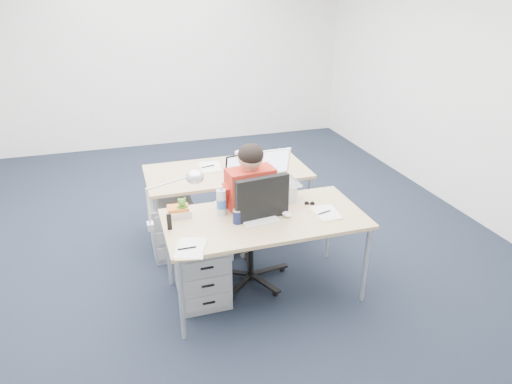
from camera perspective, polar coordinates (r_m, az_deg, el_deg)
The scene contains 24 objects.
floor at distance 4.63m, azimuth -5.94°, elevation -7.18°, with size 7.00×7.00×0.00m, color black.
room at distance 4.01m, azimuth -7.03°, elevation 14.14°, with size 6.02×7.02×2.80m.
desk_near at distance 3.67m, azimuth 1.09°, elevation -3.82°, with size 1.60×0.80×0.73m.
desk_far at distance 4.59m, azimuth -3.64°, elevation 2.19°, with size 1.60×0.80×0.73m.
office_chair at distance 4.00m, azimuth -0.43°, elevation -7.46°, with size 0.76×0.76×1.08m.
seated_person at distance 3.98m, azimuth -1.40°, elevation -2.11°, with size 0.41×0.71×1.27m.
drawer_pedestal_near at distance 3.86m, azimuth -6.83°, elevation -9.48°, with size 0.40×0.50×0.55m, color #9D9FA2.
drawer_pedestal_far at distance 4.55m, azimuth -10.45°, elevation -4.10°, with size 0.40×0.50×0.55m, color #9D9FA2.
silver_laptop at distance 3.87m, azimuth 2.52°, elevation 1.82°, with size 0.38×0.30×0.40m, color silver, non-canonical shape.
wireless_keyboard at distance 3.57m, azimuth 0.64°, elevation -3.67°, with size 0.28×0.12×0.01m, color white.
computer_mouse at distance 3.66m, azimuth 3.84°, elevation -2.79°, with size 0.06×0.10×0.04m, color white.
headphones at distance 3.72m, azimuth 0.19°, elevation -2.27°, with size 0.20×0.16×0.03m, color black, non-canonical shape.
can_koozie at distance 3.54m, azimuth -2.34°, elevation -3.04°, with size 0.07×0.07×0.12m, color #161D44.
water_bottle at distance 3.65m, azimuth -4.37°, elevation -1.06°, with size 0.08×0.08×0.25m, color silver.
bear_figurine at distance 3.67m, azimuth -9.19°, elevation -1.90°, with size 0.09×0.07×0.17m, color #31731E, non-canonical shape.
book_stack at distance 3.70m, azimuth -9.64°, elevation -2.41°, with size 0.18×0.14×0.08m, color silver.
cordless_phone at distance 3.50m, azimuth -10.79°, elevation -3.68°, with size 0.03×0.02×0.13m, color black.
papers_left at distance 3.26m, azimuth -8.29°, elevation -7.06°, with size 0.20×0.28×0.01m, color #E7DF85.
papers_right at distance 3.74m, azimuth 8.75°, elevation -2.63°, with size 0.18×0.26×0.01m, color #E7DF85.
sunglasses at distance 3.87m, azimuth 6.71°, elevation -1.45°, with size 0.09×0.04×0.02m, color black, non-canonical shape.
desk_lamp at distance 3.47m, azimuth -11.10°, elevation -0.93°, with size 0.41×0.15×0.46m, color silver, non-canonical shape.
dark_laptop at distance 4.28m, azimuth -1.14°, elevation 3.01°, with size 0.34×0.33×0.25m, color black, non-canonical shape.
far_cup at distance 4.83m, azimuth -2.25°, elevation 4.58°, with size 0.07×0.07×0.09m, color white.
far_papers at distance 4.65m, azimuth -5.79°, elevation 3.10°, with size 0.20×0.29×0.01m, color white.
Camera 1 is at (-0.71, -3.87, 2.43)m, focal length 32.00 mm.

